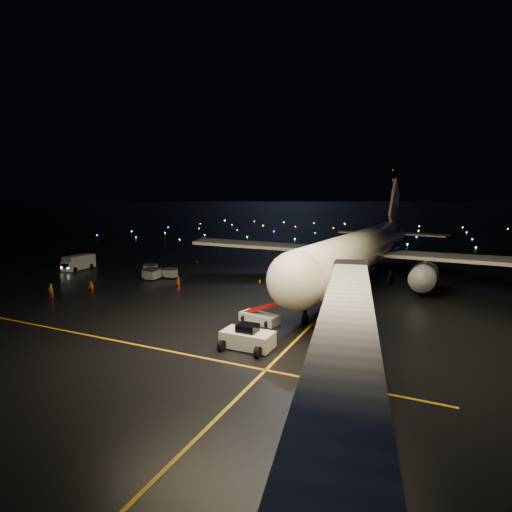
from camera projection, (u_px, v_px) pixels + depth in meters
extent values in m
plane|color=black|center=(408.00, 213.00, 313.35)|extent=(2000.00, 2000.00, 0.00)
cube|color=orange|center=(341.00, 296.00, 52.40)|extent=(0.25, 80.00, 0.02)
cube|color=orange|center=(98.00, 337.00, 36.98)|extent=(60.00, 0.25, 0.02)
cube|color=silver|center=(248.00, 336.00, 34.20)|extent=(4.44, 2.35, 2.11)
cube|color=silver|center=(79.00, 262.00, 71.00)|extent=(2.43, 7.06, 2.58)
imported|color=orange|center=(51.00, 291.00, 51.39)|extent=(0.77, 0.66, 1.80)
imported|color=orange|center=(91.00, 287.00, 53.61)|extent=(0.85, 0.69, 1.63)
imported|color=orange|center=(179.00, 283.00, 55.62)|extent=(0.60, 1.17, 1.91)
cone|color=#E85E0B|center=(260.00, 280.00, 60.84)|extent=(0.47, 0.47, 0.46)
cone|color=#E85E0B|center=(272.00, 278.00, 62.32)|extent=(0.56, 0.56, 0.50)
cone|color=#E85E0B|center=(266.00, 280.00, 61.34)|extent=(0.52, 0.52, 0.47)
cone|color=#E85E0B|center=(197.00, 261.00, 79.08)|extent=(0.57, 0.57, 0.56)
cylinder|color=black|center=(392.00, 186.00, 728.63)|extent=(1.80, 1.80, 64.00)
cube|color=gray|center=(170.00, 273.00, 63.47)|extent=(2.03, 1.45, 1.69)
cube|color=gray|center=(150.00, 274.00, 62.11)|extent=(2.12, 1.50, 1.79)
cube|color=gray|center=(153.00, 273.00, 63.15)|extent=(2.19, 1.63, 1.75)
cube|color=gray|center=(150.00, 268.00, 67.59)|extent=(2.11, 1.62, 1.64)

